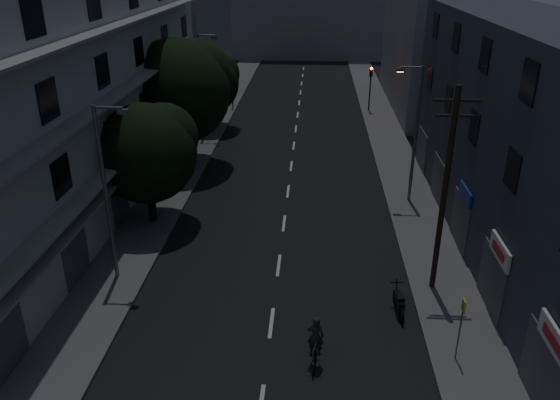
# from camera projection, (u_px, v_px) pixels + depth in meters

# --- Properties ---
(ground) EXTENTS (160.00, 160.00, 0.00)m
(ground) POSITION_uv_depth(u_px,v_px,m) (292.00, 164.00, 38.97)
(ground) COLOR black
(ground) RESTS_ON ground
(sidewalk_left) EXTENTS (3.00, 90.00, 0.15)m
(sidewalk_left) POSITION_uv_depth(u_px,v_px,m) (188.00, 160.00, 39.37)
(sidewalk_left) COLOR #565659
(sidewalk_left) RESTS_ON ground
(sidewalk_right) EXTENTS (3.00, 90.00, 0.15)m
(sidewalk_right) POSITION_uv_depth(u_px,v_px,m) (397.00, 165.00, 38.51)
(sidewalk_right) COLOR #565659
(sidewalk_right) RESTS_ON ground
(lane_markings) EXTENTS (0.15, 60.50, 0.01)m
(lane_markings) POSITION_uv_depth(u_px,v_px,m) (295.00, 137.00, 44.65)
(lane_markings) COLOR beige
(lane_markings) RESTS_ON ground
(building_left) EXTENTS (7.00, 36.00, 14.00)m
(building_left) POSITION_uv_depth(u_px,v_px,m) (73.00, 85.00, 30.42)
(building_left) COLOR #AEAFAA
(building_left) RESTS_ON ground
(building_right) EXTENTS (6.19, 28.00, 11.00)m
(building_right) POSITION_uv_depth(u_px,v_px,m) (533.00, 142.00, 26.01)
(building_right) COLOR #2E333E
(building_right) RESTS_ON ground
(building_far_left) EXTENTS (6.00, 20.00, 16.00)m
(building_far_left) POSITION_uv_depth(u_px,v_px,m) (188.00, 13.00, 57.28)
(building_far_left) COLOR slate
(building_far_left) RESTS_ON ground
(building_far_right) EXTENTS (6.00, 20.00, 13.00)m
(building_far_right) POSITION_uv_depth(u_px,v_px,m) (428.00, 38.00, 51.06)
(building_far_right) COLOR slate
(building_far_right) RESTS_ON ground
(building_far_end) EXTENTS (24.00, 8.00, 10.00)m
(building_far_end) POSITION_uv_depth(u_px,v_px,m) (306.00, 20.00, 77.83)
(building_far_end) COLOR slate
(building_far_end) RESTS_ON ground
(tree_near) EXTENTS (5.34, 5.34, 6.58)m
(tree_near) POSITION_uv_depth(u_px,v_px,m) (147.00, 149.00, 28.75)
(tree_near) COLOR black
(tree_near) RESTS_ON sidewalk_left
(tree_mid) EXTENTS (7.02, 7.02, 8.64)m
(tree_mid) POSITION_uv_depth(u_px,v_px,m) (179.00, 87.00, 36.40)
(tree_mid) COLOR black
(tree_mid) RESTS_ON sidewalk_left
(tree_far) EXTENTS (5.11, 5.11, 6.32)m
(tree_far) POSITION_uv_depth(u_px,v_px,m) (209.00, 81.00, 45.11)
(tree_far) COLOR black
(tree_far) RESTS_ON sidewalk_left
(traffic_signal_far_right) EXTENTS (0.28, 0.37, 4.10)m
(traffic_signal_far_right) POSITION_uv_depth(u_px,v_px,m) (371.00, 79.00, 50.36)
(traffic_signal_far_right) COLOR black
(traffic_signal_far_right) RESTS_ON sidewalk_right
(traffic_signal_far_left) EXTENTS (0.28, 0.37, 4.10)m
(traffic_signal_far_left) POSITION_uv_depth(u_px,v_px,m) (232.00, 76.00, 51.68)
(traffic_signal_far_left) COLOR black
(traffic_signal_far_left) RESTS_ON sidewalk_left
(street_lamp_left_near) EXTENTS (1.51, 0.25, 8.00)m
(street_lamp_left_near) POSITION_uv_depth(u_px,v_px,m) (107.00, 186.00, 23.32)
(street_lamp_left_near) COLOR slate
(street_lamp_left_near) RESTS_ON sidewalk_left
(street_lamp_right) EXTENTS (1.51, 0.25, 8.00)m
(street_lamp_right) POSITION_uv_depth(u_px,v_px,m) (414.00, 128.00, 31.08)
(street_lamp_right) COLOR #5C5D64
(street_lamp_right) RESTS_ON sidewalk_right
(street_lamp_left_far) EXTENTS (1.51, 0.25, 8.00)m
(street_lamp_left_far) POSITION_uv_depth(u_px,v_px,m) (202.00, 81.00, 42.80)
(street_lamp_left_far) COLOR #5D5E64
(street_lamp_left_far) RESTS_ON sidewalk_left
(utility_pole) EXTENTS (1.80, 0.24, 9.00)m
(utility_pole) POSITION_uv_depth(u_px,v_px,m) (445.00, 189.00, 22.39)
(utility_pole) COLOR black
(utility_pole) RESTS_ON sidewalk_right
(bus_stop_sign) EXTENTS (0.06, 0.35, 2.52)m
(bus_stop_sign) POSITION_uv_depth(u_px,v_px,m) (462.00, 319.00, 19.29)
(bus_stop_sign) COLOR #595B60
(bus_stop_sign) RESTS_ON sidewalk_right
(motorcycle) EXTENTS (0.56, 1.94, 1.24)m
(motorcycle) POSITION_uv_depth(u_px,v_px,m) (399.00, 303.00, 22.57)
(motorcycle) COLOR black
(motorcycle) RESTS_ON ground
(cyclist) EXTENTS (0.67, 1.66, 2.07)m
(cyclist) POSITION_uv_depth(u_px,v_px,m) (315.00, 348.00, 19.66)
(cyclist) COLOR black
(cyclist) RESTS_ON ground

